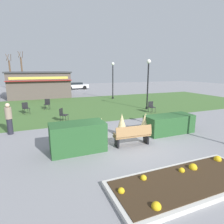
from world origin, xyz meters
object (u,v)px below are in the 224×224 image
Objects in this scene: lamppost_mid at (148,78)px; cafe_chair_north at (47,103)px; cafe_chair_west at (151,106)px; parked_car_center_slot at (76,86)px; tree_left_bg at (22,72)px; park_bench at (133,135)px; person_strolling at (9,119)px; cafe_chair_center at (26,107)px; tree_right_bg at (10,74)px; cafe_chair_east at (63,114)px; food_kiosk at (40,84)px; lamppost_far at (113,76)px; parked_car_west_slot at (45,87)px; trash_bin at (71,143)px.

lamppost_mid is 4.77× the size of cafe_chair_north.
lamppost_mid is 4.77× the size of cafe_chair_west.
parked_car_center_slot is 0.64× the size of tree_left_bg.
person_strolling is (-5.31, 3.84, 0.38)m from park_bench.
lamppost_mid is 0.99× the size of parked_car_center_slot.
cafe_chair_center is 19.40m from parked_car_center_slot.
tree_left_bg is (-8.78, 5.72, 2.34)m from parked_car_center_slot.
cafe_chair_west is at bearing -63.80° from tree_right_bg.
cafe_chair_center is (-2.37, 3.44, 0.00)m from cafe_chair_east.
cafe_chair_west is 1.00× the size of cafe_chair_east.
food_kiosk is at bearing 94.12° from cafe_chair_east.
tree_left_bg reaches higher than park_bench.
cafe_chair_east is (-7.42, -1.38, -2.14)m from lamppost_mid.
tree_left_bg is (-2.55, 13.68, 1.39)m from food_kiosk.
lamppost_mid is (5.08, 6.74, 2.19)m from park_bench.
person_strolling is at bearing -96.87° from cafe_chair_center.
parked_car_center_slot is at bearing 94.64° from cafe_chair_west.
lamppost_far is at bearing -28.81° from person_strolling.
park_bench is 1.95× the size of cafe_chair_north.
parked_car_west_slot is 0.98× the size of parked_car_center_slot.
lamppost_far is 4.77× the size of cafe_chair_north.
parked_car_center_slot is (5.68, 26.41, 0.20)m from trash_bin.
park_bench is 0.29× the size of tree_right_bg.
cafe_chair_west is 1.00× the size of cafe_chair_center.
tree_right_bg reaches higher than cafe_chair_west.
parked_car_center_slot is at bearing 70.29° from cafe_chair_north.
trash_bin is 32.38m from tree_left_bg.
cafe_chair_west is at bearing 49.48° from park_bench.
park_bench is 5.85m from cafe_chair_east.
cafe_chair_north is 0.21× the size of parked_car_center_slot.
cafe_chair_east is at bearing -179.36° from cafe_chair_west.
parked_car_west_slot is 0.63× the size of tree_left_bg.
trash_bin is 27.01m from parked_car_center_slot.
cafe_chair_west is at bearing -58.99° from food_kiosk.
tree_right_bg is (-12.71, 23.67, -0.02)m from lamppost_mid.
food_kiosk is at bearing 91.71° from trash_bin.
trash_bin is at bearing -91.05° from parked_car_west_slot.
tree_left_bg is (-3.58, 5.72, 2.34)m from parked_car_west_slot.
cafe_chair_center is at bearing -152.89° from lamppost_far.
lamppost_mid is 6.88m from lamppost_far.
lamppost_far is at bearing -82.34° from parked_car_center_slot.
cafe_chair_north is (1.69, 1.20, 0.00)m from cafe_chair_center.
tree_right_bg is (-2.92, 21.61, 2.12)m from cafe_chair_center.
tree_left_bg is at bearing 100.54° from food_kiosk.
tree_right_bg reaches higher than food_kiosk.
food_kiosk is 12.56m from tree_right_bg.
lamppost_far reaches higher than cafe_chair_east.
lamppost_mid is 4.77× the size of cafe_chair_center.
food_kiosk is 1.71× the size of parked_car_center_slot.
cafe_chair_north is 21.03m from tree_right_bg.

